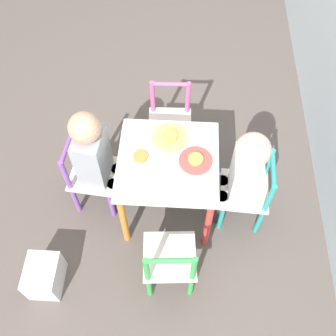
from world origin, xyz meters
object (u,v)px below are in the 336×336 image
(kids_table, at_px, (168,170))
(storage_bin, at_px, (44,276))
(chair_green, at_px, (170,262))
(chair_purple, at_px, (91,175))
(chair_teal, at_px, (248,192))
(child_front, at_px, (95,156))
(plate_front, at_px, (141,158))
(plate_left, at_px, (170,137))
(chair_pink, at_px, (170,123))
(child_back, at_px, (243,173))
(plate_back, at_px, (196,160))

(kids_table, bearing_deg, storage_bin, -51.22)
(kids_table, distance_m, chair_green, 0.47)
(kids_table, height_order, chair_purple, chair_purple)
(chair_purple, distance_m, storage_bin, 0.59)
(chair_teal, height_order, child_front, child_front)
(plate_front, height_order, plate_left, same)
(chair_pink, distance_m, chair_green, 0.88)
(chair_purple, bearing_deg, child_back, -88.82)
(child_front, bearing_deg, chair_pink, -36.61)
(chair_teal, distance_m, chair_purple, 0.88)
(kids_table, distance_m, child_back, 0.38)
(chair_teal, distance_m, plate_front, 0.63)
(chair_purple, relative_size, plate_front, 3.08)
(child_back, height_order, plate_front, child_back)
(child_front, relative_size, storage_bin, 3.68)
(plate_front, bearing_deg, plate_left, 135.00)
(child_front, bearing_deg, child_back, -88.73)
(chair_green, xyz_separation_m, plate_left, (-0.58, -0.03, 0.26))
(chair_green, distance_m, child_front, 0.66)
(child_back, distance_m, storage_bin, 1.16)
(child_back, distance_m, plate_front, 0.52)
(chair_pink, bearing_deg, chair_teal, -47.39)
(plate_front, bearing_deg, chair_purple, -97.98)
(storage_bin, bearing_deg, chair_pink, 147.18)
(chair_purple, height_order, storage_bin, chair_purple)
(kids_table, bearing_deg, chair_teal, 87.05)
(chair_teal, xyz_separation_m, child_back, (-0.00, -0.06, 0.19))
(chair_green, bearing_deg, plate_back, -107.67)
(chair_green, height_order, storage_bin, chair_green)
(chair_green, bearing_deg, chair_teal, -138.66)
(child_back, relative_size, child_front, 0.96)
(kids_table, bearing_deg, plate_front, -90.00)
(chair_purple, xyz_separation_m, storage_bin, (0.54, -0.18, -0.15))
(chair_teal, bearing_deg, plate_back, -91.34)
(child_front, bearing_deg, chair_purple, 90.00)
(chair_green, distance_m, plate_left, 0.63)
(child_front, relative_size, plate_front, 4.57)
(chair_teal, distance_m, plate_back, 0.40)
(plate_left, bearing_deg, chair_pink, -177.35)
(chair_teal, xyz_separation_m, chair_pink, (-0.46, -0.46, 0.00))
(chair_pink, xyz_separation_m, storage_bin, (0.94, -0.61, -0.15))
(chair_teal, xyz_separation_m, chair_green, (0.42, -0.41, 0.00))
(chair_teal, distance_m, plate_left, 0.54)
(kids_table, distance_m, plate_left, 0.17)
(storage_bin, bearing_deg, plate_front, 135.92)
(kids_table, relative_size, child_front, 0.67)
(child_back, xyz_separation_m, child_front, (-0.06, -0.76, 0.01))
(plate_left, bearing_deg, chair_purple, -77.76)
(chair_teal, xyz_separation_m, plate_left, (-0.16, -0.44, 0.26))
(chair_pink, bearing_deg, plate_left, -89.17)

